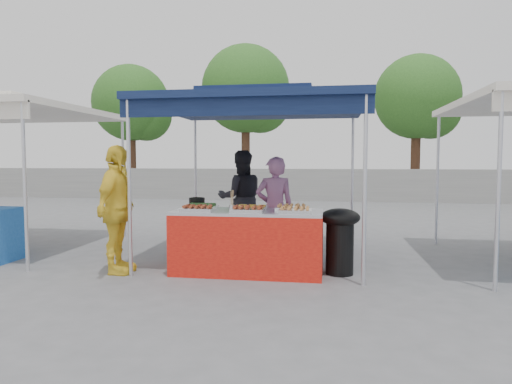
# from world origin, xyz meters

# --- Properties ---
(ground_plane) EXTENTS (80.00, 80.00, 0.00)m
(ground_plane) POSITION_xyz_m (0.00, 0.00, 0.00)
(ground_plane) COLOR slate
(back_wall) EXTENTS (40.00, 0.25, 1.20)m
(back_wall) POSITION_xyz_m (0.00, 11.00, 0.60)
(back_wall) COLOR gray
(back_wall) RESTS_ON ground_plane
(main_canopy) EXTENTS (3.20, 3.20, 2.57)m
(main_canopy) POSITION_xyz_m (0.00, 0.97, 2.37)
(main_canopy) COLOR silver
(main_canopy) RESTS_ON ground_plane
(tree_0) EXTENTS (3.38, 3.30, 5.66)m
(tree_0) POSITION_xyz_m (-7.34, 12.91, 3.87)
(tree_0) COLOR #4A2C1C
(tree_0) RESTS_ON ground_plane
(tree_1) EXTENTS (3.75, 3.74, 6.42)m
(tree_1) POSITION_xyz_m (-2.33, 13.31, 4.39)
(tree_1) COLOR #4A2C1C
(tree_1) RESTS_ON ground_plane
(tree_2) EXTENTS (3.37, 3.28, 5.64)m
(tree_2) POSITION_xyz_m (4.59, 12.76, 3.85)
(tree_2) COLOR #4A2C1C
(tree_2) RESTS_ON ground_plane
(vendor_table) EXTENTS (2.00, 0.80, 0.85)m
(vendor_table) POSITION_xyz_m (0.00, -0.10, 0.43)
(vendor_table) COLOR red
(vendor_table) RESTS_ON ground_plane
(food_tray_fl) EXTENTS (0.42, 0.30, 0.07)m
(food_tray_fl) POSITION_xyz_m (-0.62, -0.34, 0.88)
(food_tray_fl) COLOR white
(food_tray_fl) RESTS_ON vendor_table
(food_tray_fm) EXTENTS (0.42, 0.30, 0.07)m
(food_tray_fm) POSITION_xyz_m (0.04, -0.34, 0.88)
(food_tray_fm) COLOR white
(food_tray_fm) RESTS_ON vendor_table
(food_tray_fr) EXTENTS (0.42, 0.30, 0.07)m
(food_tray_fr) POSITION_xyz_m (0.66, -0.34, 0.88)
(food_tray_fr) COLOR white
(food_tray_fr) RESTS_ON vendor_table
(food_tray_bl) EXTENTS (0.42, 0.30, 0.07)m
(food_tray_bl) POSITION_xyz_m (-0.67, -0.02, 0.88)
(food_tray_bl) COLOR white
(food_tray_bl) RESTS_ON vendor_table
(food_tray_bm) EXTENTS (0.42, 0.30, 0.07)m
(food_tray_bm) POSITION_xyz_m (0.04, -0.03, 0.88)
(food_tray_bm) COLOR white
(food_tray_bm) RESTS_ON vendor_table
(food_tray_br) EXTENTS (0.42, 0.30, 0.07)m
(food_tray_br) POSITION_xyz_m (0.58, -0.04, 0.88)
(food_tray_br) COLOR white
(food_tray_br) RESTS_ON vendor_table
(cooking_pot) EXTENTS (0.23, 0.23, 0.13)m
(cooking_pot) POSITION_xyz_m (-0.81, 0.25, 0.92)
(cooking_pot) COLOR black
(cooking_pot) RESTS_ON vendor_table
(skewer_cup) EXTENTS (0.07, 0.07, 0.09)m
(skewer_cup) POSITION_xyz_m (-0.18, -0.28, 0.90)
(skewer_cup) COLOR silver
(skewer_cup) RESTS_ON vendor_table
(wok_burner) EXTENTS (0.53, 0.53, 0.89)m
(wok_burner) POSITION_xyz_m (1.23, 0.02, 0.53)
(wok_burner) COLOR black
(wok_burner) RESTS_ON ground_plane
(crate_left) EXTENTS (0.53, 0.37, 0.32)m
(crate_left) POSITION_xyz_m (-0.55, 0.54, 0.16)
(crate_left) COLOR #163FB9
(crate_left) RESTS_ON ground_plane
(crate_right) EXTENTS (0.49, 0.34, 0.29)m
(crate_right) POSITION_xyz_m (0.42, 0.67, 0.15)
(crate_right) COLOR #163FB9
(crate_right) RESTS_ON ground_plane
(crate_stacked) EXTENTS (0.47, 0.33, 0.28)m
(crate_stacked) POSITION_xyz_m (0.42, 0.67, 0.43)
(crate_stacked) COLOR #163FB9
(crate_stacked) RESTS_ON crate_right
(vendor_woman) EXTENTS (0.65, 0.50, 1.58)m
(vendor_woman) POSITION_xyz_m (0.27, 0.70, 0.79)
(vendor_woman) COLOR #9C6390
(vendor_woman) RESTS_ON ground_plane
(helper_man) EXTENTS (0.98, 0.86, 1.70)m
(helper_man) POSITION_xyz_m (-0.47, 1.86, 0.85)
(helper_man) COLOR #222227
(helper_man) RESTS_ON ground_plane
(customer_person) EXTENTS (0.48, 1.04, 1.73)m
(customer_person) POSITION_xyz_m (-1.73, -0.39, 0.86)
(customer_person) COLOR yellow
(customer_person) RESTS_ON ground_plane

